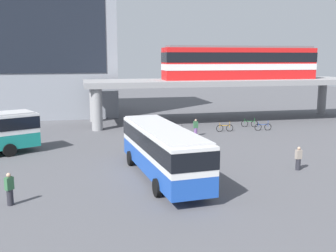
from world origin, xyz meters
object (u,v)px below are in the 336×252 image
Objects in this scene: bicycle_blue at (263,127)px; bicycle_brown at (149,132)px; bicycle_black at (177,130)px; pedestrian_by_bike_rack at (196,128)px; pedestrian_near_building at (10,190)px; station_building at (3,33)px; bicycle_green at (250,124)px; bus_main at (162,147)px; train at (240,62)px; pedestrian_walking_across at (298,159)px; bicycle_orange at (225,128)px.

bicycle_blue is 1.00× the size of bicycle_brown.
bicycle_black is at bearing 179.73° from bicycle_blue.
pedestrian_by_bike_rack is 0.95× the size of pedestrian_near_building.
station_building reaches higher than bicycle_black.
bicycle_black is 8.95m from bicycle_green.
bicycle_brown is (15.41, -16.81, -10.01)m from station_building.
bicycle_black is at bearing -165.73° from bicycle_green.
bicycle_green is 1.06× the size of pedestrian_by_bike_rack.
bicycle_brown is at bearing 83.24° from bus_main.
train is 15.23m from bicycle_brown.
bicycle_blue is at bearing -31.63° from station_building.
pedestrian_walking_across is at bearing -107.16° from bicycle_blue.
station_building is 15.23× the size of bicycle_black.
pedestrian_walking_across is (23.00, -30.63, -9.63)m from station_building.
bicycle_blue is 1.13× the size of pedestrian_walking_across.
bicycle_blue is at bearing -91.10° from train.
train is 10.16× the size of bicycle_orange.
pedestrian_near_building is (-10.08, -16.34, 0.44)m from bicycle_brown.
bicycle_brown is at bearing 58.32° from pedestrian_near_building.
bicycle_black is 1.05× the size of pedestrian_near_building.
pedestrian_walking_across is at bearing -75.14° from pedestrian_by_bike_rack.
bicycle_blue is 2.30m from bicycle_green.
bicycle_blue is (9.14, -0.04, 0.00)m from bicycle_black.
train is 10.18× the size of bicycle_blue.
bicycle_orange is at bearing 23.89° from pedestrian_by_bike_rack.
pedestrian_near_building reaches higher than bicycle_orange.
bicycle_brown is (-2.72, -0.06, 0.00)m from bicycle_black.
station_building is 30.18m from bicycle_orange.
pedestrian_walking_across is at bearing -102.06° from train.
pedestrian_near_building is at bearing -139.10° from bicycle_green.
bus_main is (13.80, -30.36, -8.38)m from station_building.
station_building is at bearing 144.62° from bicycle_orange.
bicycle_green is 28.41m from pedestrian_near_building.
pedestrian_walking_across is (4.87, -13.87, 0.38)m from bicycle_black.
bicycle_black and bicycle_orange have the same top height.
pedestrian_by_bike_rack is at bearing 46.46° from pedestrian_near_building.
train reaches higher than pedestrian_by_bike_rack.
bicycle_green is 11.61m from bicycle_brown.
bus_main is 16.84m from bicycle_orange.
bicycle_black is 1.04× the size of bicycle_green.
bus_main reaches higher than bicycle_blue.
train is (27.40, -10.03, -3.51)m from station_building.
bicycle_blue is at bearing 36.69° from pedestrian_near_building.
bicycle_black is 2.06m from pedestrian_by_bike_rack.
station_building is 17.23× the size of pedestrian_walking_across.
train is 10.20× the size of bicycle_brown.
station_building is 26.64m from bicycle_black.
bicycle_green is at bearing -28.50° from station_building.
train is 7.94m from bicycle_green.
bicycle_green is (26.80, -14.55, -10.01)m from station_building.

